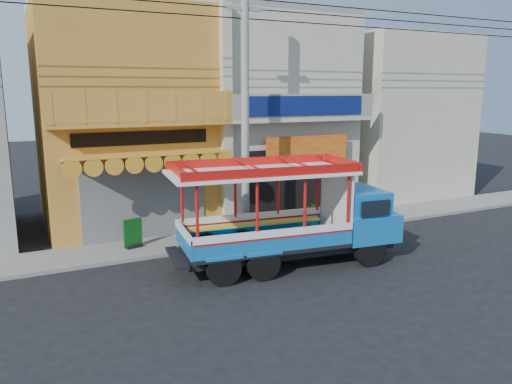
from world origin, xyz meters
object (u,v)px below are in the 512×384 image
utility_pole (249,92)px  green_sign (133,235)px  potted_plant_a (318,211)px  songthaew_truck (303,215)px  potted_plant_b (353,209)px

utility_pole → green_sign: utility_pole is taller
potted_plant_a → utility_pole: bearing=165.0°
utility_pole → songthaew_truck: size_ratio=4.05×
songthaew_truck → potted_plant_a: songthaew_truck is taller
utility_pole → songthaew_truck: 4.44m
songthaew_truck → green_sign: 5.56m
green_sign → potted_plant_b: 8.28m
green_sign → utility_pole: bearing=-11.2°
potted_plant_a → green_sign: bearing=153.3°
songthaew_truck → potted_plant_a: bearing=50.5°
potted_plant_a → potted_plant_b: (1.33, -0.41, 0.02)m
potted_plant_a → potted_plant_b: potted_plant_b is taller
utility_pole → songthaew_truck: utility_pole is taller
songthaew_truck → utility_pole: bearing=100.2°
songthaew_truck → green_sign: songthaew_truck is taller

